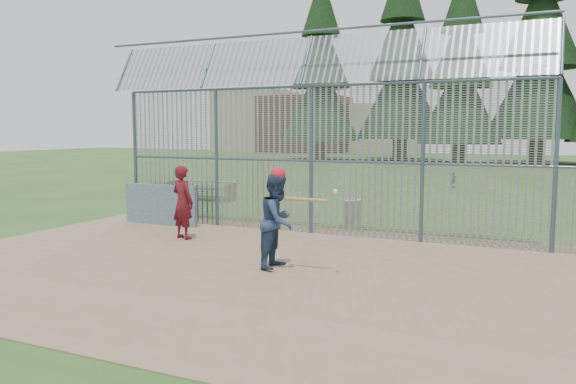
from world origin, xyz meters
The scene contains 12 objects.
ground centered at (0.00, 0.00, 0.00)m, with size 120.00×120.00×0.00m, color #2D511E.
dirt_infield centered at (0.00, -0.50, 0.01)m, with size 14.00×10.00×0.02m, color #756047.
dugout_wall centered at (-4.60, 2.90, 0.62)m, with size 2.50×0.12×1.20m, color #38566B.
batter centered at (0.86, -0.38, 0.99)m, with size 0.94×0.73×1.93m, color navy.
onlooker centered at (-2.70, 1.35, 0.97)m, with size 0.70×0.46×1.91m, color maroon.
bg_kid_seated centered at (1.72, 17.76, 0.41)m, with size 0.48×0.20×0.82m, color slate.
batting_gear centered at (0.97, -0.40, 1.87)m, with size 1.58×0.58×0.65m.
trash_can centered at (0.56, 5.46, 0.38)m, with size 0.56×0.56×0.82m.
bleacher centered at (-7.06, 8.81, 0.41)m, with size 3.00×0.95×0.72m.
backstop_fence centered at (1.81, 3.43, 2.36)m, with size 20.09×0.81×5.30m.
conifer_row centered at (1.93, 41.51, 10.83)m, with size 38.48×12.26×20.20m.
distant_buildings centered at (-23.18, 56.49, 3.60)m, with size 26.50×10.50×8.00m.
Camera 1 is at (5.77, -10.57, 2.83)m, focal length 35.00 mm.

